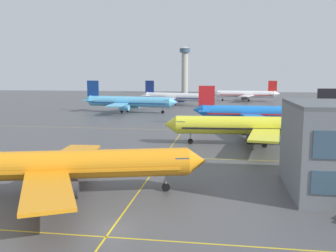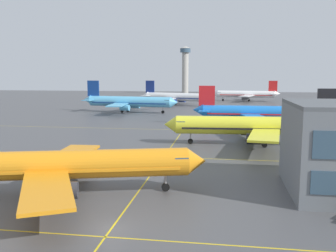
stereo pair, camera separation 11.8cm
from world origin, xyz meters
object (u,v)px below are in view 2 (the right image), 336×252
object	(u,v)px
airliner_second_row	(256,126)
control_tower	(185,66)
airliner_far_left_stand	(128,102)
airliner_far_right_stand	(176,97)
airliner_third_row	(256,112)
airliner_front_gate	(64,165)
airliner_distant_taxiway	(247,94)

from	to	relation	value
airliner_second_row	control_tower	size ratio (longest dim) A/B	1.07
airliner_far_left_stand	airliner_far_right_stand	xyz separation A→B (m)	(14.89, 37.60, -0.22)
airliner_third_row	airliner_far_right_stand	distance (m)	78.19
control_tower	airliner_third_row	bearing A→B (deg)	-77.59
airliner_second_row	airliner_far_left_stand	world-z (taller)	airliner_far_left_stand
airliner_front_gate	control_tower	size ratio (longest dim) A/B	0.97
airliner_third_row	airliner_far_left_stand	world-z (taller)	airliner_far_left_stand
airliner_front_gate	airliner_distant_taxiway	xyz separation A→B (m)	(33.37, 174.76, 0.13)
airliner_second_row	airliner_third_row	distance (m)	31.37
airliner_second_row	airliner_far_left_stand	size ratio (longest dim) A/B	0.97
airliner_front_gate	airliner_third_row	distance (m)	75.91
airliner_second_row	control_tower	xyz separation A→B (m)	(-38.02, 215.70, 17.62)
airliner_third_row	airliner_far_left_stand	bearing A→B (deg)	145.49
airliner_second_row	control_tower	bearing A→B (deg)	100.00
airliner_far_left_stand	airliner_distant_taxiway	bearing A→B (deg)	54.26
airliner_second_row	airliner_far_left_stand	xyz separation A→B (m)	(-45.64, 64.41, 0.14)
airliner_far_left_stand	airliner_distant_taxiway	size ratio (longest dim) A/B	1.09
airliner_far_right_stand	control_tower	size ratio (longest dim) A/B	1.02
airliner_second_row	airliner_far_left_stand	distance (m)	78.94
airliner_distant_taxiway	airliner_third_row	bearing A→B (deg)	-91.91
airliner_front_gate	airliner_second_row	world-z (taller)	airliner_second_row
airliner_front_gate	control_tower	world-z (taller)	control_tower
airliner_far_right_stand	control_tower	distance (m)	115.29
airliner_third_row	airliner_far_left_stand	distance (m)	58.49
airliner_second_row	airliner_far_right_stand	world-z (taller)	airliner_second_row
airliner_far_left_stand	airliner_second_row	bearing A→B (deg)	-54.68
airliner_second_row	airliner_third_row	xyz separation A→B (m)	(2.55, 31.27, -0.15)
control_tower	airliner_front_gate	bearing A→B (deg)	-87.59
airliner_far_right_stand	airliner_far_left_stand	bearing A→B (deg)	-111.61
airliner_third_row	airliner_distant_taxiway	distance (m)	105.03
airliner_third_row	control_tower	world-z (taller)	control_tower
airliner_front_gate	control_tower	distance (m)	255.08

